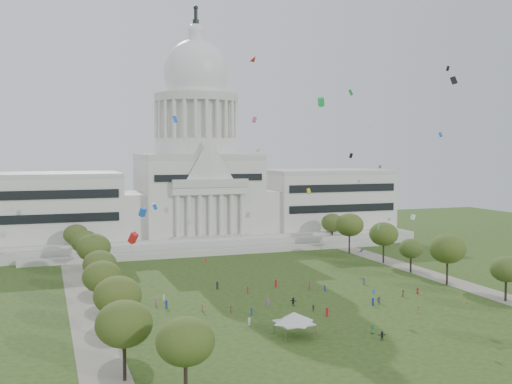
% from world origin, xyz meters
% --- Properties ---
extents(ground, '(400.00, 400.00, 0.00)m').
position_xyz_m(ground, '(0.00, 0.00, 0.00)').
color(ground, '#2D4314').
rests_on(ground, ground).
extents(capitol, '(160.00, 64.50, 91.30)m').
position_xyz_m(capitol, '(0.00, 113.59, 22.30)').
color(capitol, '#BCB9B0').
rests_on(capitol, ground).
extents(path_left, '(8.00, 160.00, 0.04)m').
position_xyz_m(path_left, '(-48.00, 30.00, 0.02)').
color(path_left, gray).
rests_on(path_left, ground).
extents(path_right, '(8.00, 160.00, 0.04)m').
position_xyz_m(path_right, '(48.00, 30.00, 0.02)').
color(path_right, gray).
rests_on(path_right, ground).
extents(row_tree_l_0, '(8.85, 8.85, 12.59)m').
position_xyz_m(row_tree_l_0, '(-45.26, -21.68, 8.95)').
color(row_tree_l_0, black).
rests_on(row_tree_l_0, ground).
extents(row_tree_l_1, '(8.86, 8.86, 12.59)m').
position_xyz_m(row_tree_l_1, '(-44.07, -2.96, 8.95)').
color(row_tree_l_1, black).
rests_on(row_tree_l_1, ground).
extents(row_tree_r_1, '(7.58, 7.58, 10.78)m').
position_xyz_m(row_tree_r_1, '(46.22, -1.75, 7.66)').
color(row_tree_r_1, black).
rests_on(row_tree_r_1, ground).
extents(row_tree_l_2, '(8.42, 8.42, 11.97)m').
position_xyz_m(row_tree_l_2, '(-45.04, 17.30, 8.51)').
color(row_tree_l_2, black).
rests_on(row_tree_l_2, ground).
extents(row_tree_r_2, '(9.55, 9.55, 13.58)m').
position_xyz_m(row_tree_r_2, '(44.17, 17.44, 9.66)').
color(row_tree_r_2, black).
rests_on(row_tree_r_2, ground).
extents(row_tree_l_3, '(8.12, 8.12, 11.55)m').
position_xyz_m(row_tree_l_3, '(-44.09, 33.92, 8.21)').
color(row_tree_l_3, black).
rests_on(row_tree_l_3, ground).
extents(row_tree_r_3, '(7.01, 7.01, 9.98)m').
position_xyz_m(row_tree_r_3, '(44.40, 34.48, 7.08)').
color(row_tree_r_3, black).
rests_on(row_tree_r_3, ground).
extents(row_tree_l_4, '(9.29, 9.29, 13.21)m').
position_xyz_m(row_tree_l_4, '(-44.08, 52.42, 9.39)').
color(row_tree_l_4, black).
rests_on(row_tree_l_4, ground).
extents(row_tree_r_4, '(9.19, 9.19, 13.06)m').
position_xyz_m(row_tree_r_4, '(44.76, 50.04, 9.29)').
color(row_tree_r_4, black).
rests_on(row_tree_r_4, ground).
extents(row_tree_l_5, '(8.33, 8.33, 11.85)m').
position_xyz_m(row_tree_l_5, '(-45.22, 71.01, 8.42)').
color(row_tree_l_5, black).
rests_on(row_tree_l_5, ground).
extents(row_tree_r_5, '(9.82, 9.82, 13.96)m').
position_xyz_m(row_tree_r_5, '(43.49, 70.19, 9.93)').
color(row_tree_r_5, black).
rests_on(row_tree_r_5, ground).
extents(row_tree_l_6, '(8.19, 8.19, 11.64)m').
position_xyz_m(row_tree_l_6, '(-46.87, 89.14, 8.27)').
color(row_tree_l_6, black).
rests_on(row_tree_l_6, ground).
extents(row_tree_r_6, '(8.42, 8.42, 11.97)m').
position_xyz_m(row_tree_r_6, '(45.96, 88.13, 8.51)').
color(row_tree_r_6, black).
rests_on(row_tree_r_6, ground).
extents(near_tree_0, '(8.47, 8.47, 12.04)m').
position_xyz_m(near_tree_0, '(-38.00, -32.00, 8.56)').
color(near_tree_0, black).
rests_on(near_tree_0, ground).
extents(event_tent, '(9.48, 9.48, 4.87)m').
position_xyz_m(event_tent, '(-11.86, -10.01, 3.78)').
color(event_tent, '#4C4C4C').
rests_on(event_tent, ground).
extents(person_0, '(0.94, 0.90, 1.62)m').
position_xyz_m(person_0, '(30.87, 11.47, 0.81)').
color(person_0, '#B21E1E').
rests_on(person_0, ground).
extents(person_2, '(0.96, 0.78, 1.72)m').
position_xyz_m(person_2, '(25.65, 9.79, 0.86)').
color(person_2, olive).
rests_on(person_2, ground).
extents(person_3, '(0.89, 1.32, 1.87)m').
position_xyz_m(person_3, '(16.12, 5.62, 0.93)').
color(person_3, '#4C4C51').
rests_on(person_3, ground).
extents(person_4, '(0.78, 1.01, 1.52)m').
position_xyz_m(person_4, '(-0.65, 5.26, 0.76)').
color(person_4, '#4C4C51').
rests_on(person_4, ground).
extents(person_5, '(1.78, 1.79, 1.95)m').
position_xyz_m(person_5, '(-2.92, 11.16, 0.97)').
color(person_5, '#26262B').
rests_on(person_5, ground).
extents(person_6, '(0.95, 1.07, 1.85)m').
position_xyz_m(person_6, '(3.35, -13.46, 0.92)').
color(person_6, '#33723F').
rests_on(person_6, ground).
extents(person_7, '(0.70, 0.75, 1.66)m').
position_xyz_m(person_7, '(-7.41, -11.02, 0.83)').
color(person_7, olive).
rests_on(person_7, ground).
extents(person_8, '(0.87, 0.82, 1.53)m').
position_xyz_m(person_8, '(-18.28, 10.09, 0.76)').
color(person_8, olive).
rests_on(person_8, ground).
extents(person_9, '(0.82, 1.13, 1.57)m').
position_xyz_m(person_9, '(20.71, -3.51, 0.78)').
color(person_9, olive).
rests_on(person_9, ground).
extents(person_10, '(0.85, 1.12, 1.70)m').
position_xyz_m(person_10, '(17.12, 6.85, 0.85)').
color(person_10, '#994C8C').
rests_on(person_10, ground).
extents(person_11, '(1.64, 0.79, 1.71)m').
position_xyz_m(person_11, '(2.94, -17.54, 0.86)').
color(person_11, '#26262B').
rests_on(person_11, ground).
extents(distant_crowd, '(65.07, 37.51, 1.93)m').
position_xyz_m(distant_crowd, '(-11.35, 14.93, 0.87)').
color(distant_crowd, '#4C4C51').
rests_on(distant_crowd, ground).
extents(kite_swarm, '(96.90, 105.38, 58.31)m').
position_xyz_m(kite_swarm, '(3.33, 8.43, 30.46)').
color(kite_swarm, '#E54C8C').
rests_on(kite_swarm, ground).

